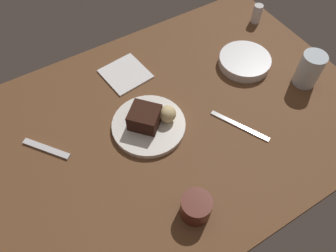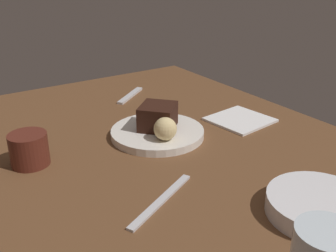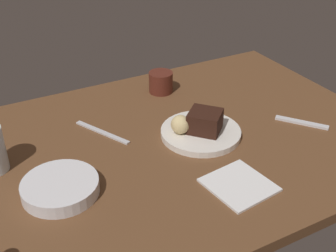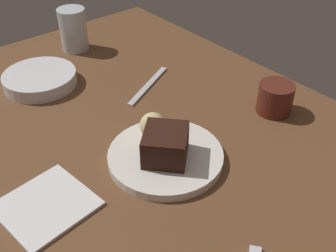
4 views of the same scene
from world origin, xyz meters
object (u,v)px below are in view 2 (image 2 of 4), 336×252
bread_roll (166,129)px  coffee_cup (29,149)px  chocolate_cake_slice (158,117)px  dessert_spoon (130,95)px  folded_napkin (240,120)px  dessert_plate (157,133)px  side_bowl (320,206)px  butter_knife (161,200)px

bread_roll → coffee_cup: (8.39, 27.63, -0.95)cm
chocolate_cake_slice → dessert_spoon: (28.18, -7.78, -4.26)cm
folded_napkin → dessert_plate: bearing=80.6°
coffee_cup → folded_napkin: bearing=-97.2°
dessert_plate → side_bowl: size_ratio=1.25×
side_bowl → folded_napkin: bearing=-24.7°
bread_roll → butter_knife: 22.22cm
side_bowl → butter_knife: bearing=48.4°
side_bowl → coffee_cup: bearing=38.5°
bread_roll → side_bowl: 36.16cm
bread_roll → dessert_spoon: size_ratio=0.34×
coffee_cup → dessert_spoon: size_ratio=0.52×
butter_knife → coffee_cup: bearing=93.6°
coffee_cup → butter_knife: bearing=-150.2°
chocolate_cake_slice → dessert_spoon: size_ratio=0.56×
side_bowl → dessert_spoon: 70.01cm
butter_knife → dessert_plate: bearing=33.1°
chocolate_cake_slice → folded_napkin: size_ratio=0.59×
chocolate_cake_slice → side_bowl: bearing=-173.0°
bread_roll → dessert_spoon: 36.17cm
butter_knife → folded_napkin: size_ratio=1.33×
chocolate_cake_slice → side_bowl: size_ratio=0.48×
side_bowl → butter_knife: 26.43cm
dessert_plate → chocolate_cake_slice: chocolate_cake_slice is taller
chocolate_cake_slice → dessert_spoon: chocolate_cake_slice is taller
dessert_plate → folded_napkin: bearing=-99.4°
chocolate_cake_slice → bread_roll: (-6.43, 1.97, -0.28)cm
dessert_spoon → dessert_plate: bearing=36.1°
dessert_spoon → butter_knife: bearing=29.2°
bread_roll → dessert_spoon: bearing=-15.7°
dessert_plate → chocolate_cake_slice: size_ratio=2.60×
butter_knife → folded_napkin: (19.71, -36.89, 0.05)cm
bread_roll → folded_napkin: (1.88, -24.27, -4.03)cm
butter_knife → folded_napkin: 41.83cm
dessert_plate → bread_roll: (-5.66, 1.34, 3.46)cm
dessert_plate → coffee_cup: size_ratio=2.83×
folded_napkin → coffee_cup: bearing=82.8°
bread_roll → side_bowl: size_ratio=0.29×
bread_roll → butter_knife: bread_roll is taller
bread_roll → side_bowl: (-35.34, -7.13, -2.73)cm
side_bowl → bread_roll: bearing=11.4°
bread_roll → dessert_plate: bearing=-13.3°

